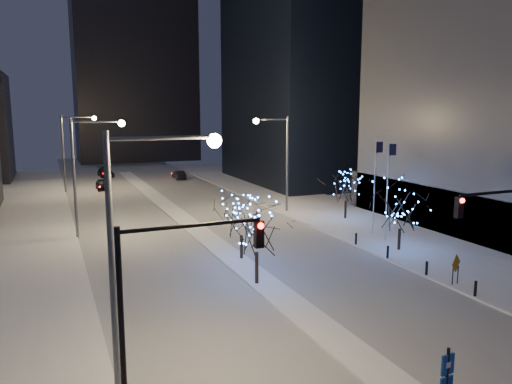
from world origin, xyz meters
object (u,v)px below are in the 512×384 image
car_mid (179,175)px  street_lamp_w_mid (87,161)px  traffic_signal_east (510,232)px  holiday_tree_plaza_near (401,207)px  traffic_signal_west (167,286)px  holiday_tree_plaza_far (346,187)px  street_lamp_east (279,151)px  wayfinding_sign (446,382)px  street_lamp_w_far (72,142)px  holiday_tree_median_far (241,217)px  car_near (103,184)px  car_far (106,172)px  holiday_tree_median_near (257,229)px  street_lamp_w_near (140,225)px  construction_sign (456,266)px

car_mid → street_lamp_w_mid: bearing=64.2°
traffic_signal_east → holiday_tree_plaza_near: bearing=74.6°
traffic_signal_west → holiday_tree_plaza_far: traffic_signal_west is taller
street_lamp_east → wayfinding_sign: (-10.36, -34.68, -4.57)m
holiday_tree_plaza_near → wayfinding_sign: (-12.67, -18.18, -1.56)m
street_lamp_w_far → traffic_signal_west: (0.50, -52.00, -1.74)m
street_lamp_w_mid → holiday_tree_plaza_near: size_ratio=1.71×
traffic_signal_east → holiday_tree_plaza_far: traffic_signal_east is taller
street_lamp_east → holiday_tree_plaza_far: 7.86m
street_lamp_w_mid → holiday_tree_median_far: (9.44, -10.94, -3.32)m
traffic_signal_west → car_mid: size_ratio=1.76×
street_lamp_w_mid → street_lamp_w_far: same height
car_near → car_mid: (11.92, 6.00, -0.06)m
car_far → holiday_tree_plaza_near: bearing=-76.8°
car_mid → car_far: car_far is taller
holiday_tree_median_near → wayfinding_sign: size_ratio=1.67×
street_lamp_w_far → street_lamp_east: size_ratio=1.00×
street_lamp_w_near → car_near: size_ratio=2.38×
car_mid → street_lamp_east: bearing=97.1°
traffic_signal_east → holiday_tree_plaza_far: bearing=76.3°
street_lamp_w_near → street_lamp_w_far: (0.00, 50.00, 0.00)m
street_lamp_east → holiday_tree_median_far: size_ratio=2.12×
traffic_signal_east → car_far: 66.42m
street_lamp_w_far → holiday_tree_median_near: street_lamp_w_far is taller
street_lamp_w_near → car_mid: bearing=74.7°
holiday_tree_median_near → holiday_tree_plaza_near: holiday_tree_plaza_near is taller
car_mid → car_far: 12.48m
street_lamp_w_far → construction_sign: street_lamp_w_far is taller
traffic_signal_west → holiday_tree_plaza_far: (23.13, 24.50, -1.52)m
traffic_signal_west → car_near: (3.18, 52.84, -4.04)m
car_near → construction_sign: 49.49m
street_lamp_w_near → street_lamp_w_mid: same height
car_near → street_lamp_w_mid: bearing=-98.2°
street_lamp_w_mid → car_far: street_lamp_w_mid is taller
street_lamp_w_mid → traffic_signal_west: (0.50, -27.00, -1.74)m
street_lamp_east → car_near: 28.11m
construction_sign → holiday_tree_median_far: bearing=111.7°
car_near → holiday_tree_plaza_far: holiday_tree_plaza_far is taller
holiday_tree_median_far → construction_sign: 14.41m
wayfinding_sign → traffic_signal_west: bearing=144.8°
street_lamp_east → traffic_signal_east: size_ratio=1.43×
traffic_signal_west → car_near: bearing=86.6°
car_far → wayfinding_sign: size_ratio=1.63×
wayfinding_sign → car_near: bearing=89.6°
wayfinding_sign → traffic_signal_east: bearing=26.3°
street_lamp_w_mid → holiday_tree_plaza_far: (23.63, -2.50, -3.26)m
holiday_tree_plaza_far → wayfinding_sign: bearing=-117.1°
car_near → car_far: (1.78, 13.28, 0.01)m
street_lamp_w_near → wayfinding_sign: 11.87m
car_near → holiday_tree_plaza_far: (19.95, -28.34, 2.52)m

